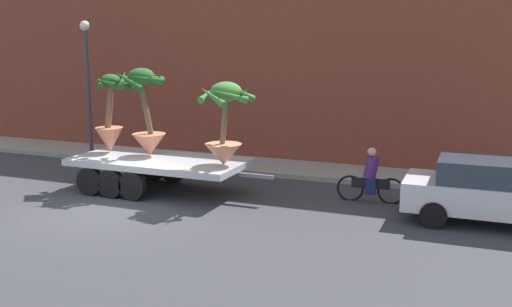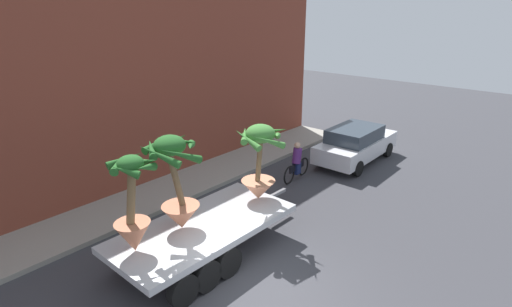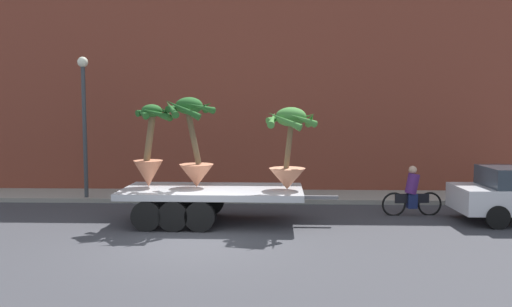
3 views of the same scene
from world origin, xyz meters
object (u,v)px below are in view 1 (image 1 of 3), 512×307
Objects in this scene: potted_palm_rear at (225,123)px; street_lamp at (87,70)px; potted_palm_middle at (145,113)px; potted_palm_front at (110,119)px; parked_car at (498,191)px; flatbed_trailer at (152,166)px; cyclist at (371,178)px.

street_lamp is at bearing 154.79° from potted_palm_rear.
potted_palm_middle is 1.28m from potted_palm_front.
parked_car is at bearing 0.44° from potted_palm_middle.
potted_palm_front is (-1.59, 0.29, 1.24)m from flatbed_trailer.
street_lamp is at bearing 169.51° from cyclist.
potted_palm_middle is at bearing 171.87° from potted_palm_rear.
potted_palm_rear is 2.77m from potted_palm_middle.
cyclist is 11.17m from street_lamp.
potted_palm_rear is at bearing -25.21° from street_lamp.
flatbed_trailer is 2.66× the size of potted_palm_rear.
flatbed_trailer is 3.30× the size of cyclist.
cyclist is 0.38× the size of street_lamp.
potted_palm_front is 11.02m from parked_car.
street_lamp is (-6.94, 3.27, 1.09)m from potted_palm_rear.
cyclist is (7.74, 0.87, -1.32)m from potted_palm_front.
potted_palm_rear is 0.51× the size of parked_car.
potted_palm_rear is 0.97× the size of potted_palm_front.
potted_palm_rear is 0.47× the size of street_lamp.
potted_palm_front is at bearing -173.57° from cyclist.
street_lamp reaches higher than flatbed_trailer.
street_lamp is at bearing 145.60° from potted_palm_middle.
street_lamp is (-4.20, 2.87, 0.98)m from potted_palm_middle.
cyclist is 0.41× the size of parked_car.
potted_palm_front is 7.90m from cyclist.
potted_palm_middle is 9.81m from parked_car.
potted_palm_middle is (-0.34, 0.27, 1.50)m from flatbed_trailer.
potted_palm_middle reaches higher than flatbed_trailer.
potted_palm_front is at bearing -44.09° from street_lamp.
parked_car is (6.96, 0.47, -1.32)m from potted_palm_rear.
parked_car is (9.70, 0.08, -1.42)m from potted_palm_middle.
flatbed_trailer is at bearing -34.72° from street_lamp.
street_lamp reaches higher than cyclist.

